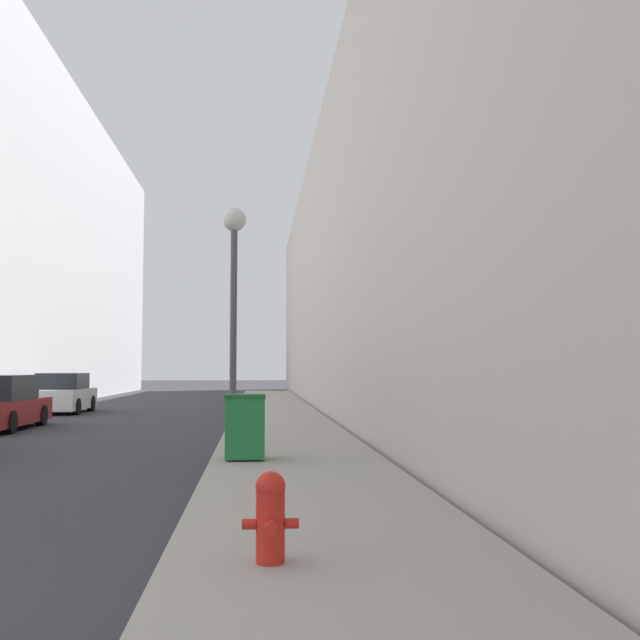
# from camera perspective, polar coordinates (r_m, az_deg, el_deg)

# --- Properties ---
(sidewalk_right) EXTENTS (3.21, 60.00, 0.15)m
(sidewalk_right) POSITION_cam_1_polar(r_m,az_deg,el_deg) (22.31, -3.11, -8.30)
(sidewalk_right) COLOR #9E998E
(sidewalk_right) RESTS_ON ground
(building_right_stone) EXTENTS (12.00, 60.00, 12.05)m
(building_right_stone) POSITION_cam_1_polar(r_m,az_deg,el_deg) (31.68, 10.52, 3.87)
(building_right_stone) COLOR beige
(building_right_stone) RESTS_ON ground
(fire_hydrant) EXTENTS (0.49, 0.37, 0.77)m
(fire_hydrant) POSITION_cam_1_polar(r_m,az_deg,el_deg) (6.34, -3.98, -15.26)
(fire_hydrant) COLOR red
(fire_hydrant) RESTS_ON sidewalk_right
(trash_bin) EXTENTS (0.73, 0.68, 1.18)m
(trash_bin) POSITION_cam_1_polar(r_m,az_deg,el_deg) (13.15, -6.01, -8.43)
(trash_bin) COLOR #1E7538
(trash_bin) RESTS_ON sidewalk_right
(lamppost) EXTENTS (0.52, 0.52, 5.17)m
(lamppost) POSITION_cam_1_polar(r_m,az_deg,el_deg) (15.67, -6.91, 3.11)
(lamppost) COLOR #4C4C51
(lamppost) RESTS_ON sidewalk_right
(parked_sedan_far) EXTENTS (1.91, 4.11, 1.60)m
(parked_sedan_far) POSITION_cam_1_polar(r_m,az_deg,el_deg) (30.54, -19.89, -5.64)
(parked_sedan_far) COLOR silver
(parked_sedan_far) RESTS_ON ground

